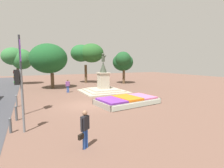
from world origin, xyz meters
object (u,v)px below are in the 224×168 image
Objects in this scene: flower_planter at (128,101)px; pedestrian_crossing_plaza at (68,85)px; kerb_bollard_south at (10,125)px; statue_monument at (103,86)px; traffic_light_near_crossing at (20,89)px; pedestrian_with_handbag at (85,127)px; kerb_bollard_mid_a at (16,113)px; banner_pole at (21,71)px; kerb_bollard_mid_b at (17,101)px.

flower_planter is 9.52m from pedestrian_crossing_plaza.
statue_monument is at bearing 45.74° from kerb_bollard_south.
traffic_light_near_crossing reaches higher than pedestrian_with_handbag.
pedestrian_with_handbag is at bearing -62.42° from kerb_bollard_mid_a.
statue_monument reaches higher than kerb_bollard_south.
pedestrian_crossing_plaza is (2.44, 15.25, -0.02)m from pedestrian_with_handbag.
banner_pole is 7.75m from pedestrian_with_handbag.
traffic_light_near_crossing is 2.05× the size of pedestrian_crossing_plaza.
statue_monument is 0.95× the size of banner_pole.
banner_pole is 5.45× the size of kerb_bollard_mid_b.
pedestrian_crossing_plaza is 13.05m from kerb_bollard_south.
kerb_bollard_mid_a is (-0.38, 2.41, -1.90)m from traffic_light_near_crossing.
pedestrian_with_handbag reaches higher than flower_planter.
flower_planter is 7.10m from statue_monument.
pedestrian_with_handbag is 1.04× the size of pedestrian_crossing_plaza.
kerb_bollard_south is at bearing -115.37° from pedestrian_crossing_plaza.
pedestrian_crossing_plaza is (-4.24, 1.70, 0.19)m from statue_monument.
banner_pole reaches higher than kerb_bollard_mid_b.
statue_monument is at bearing 63.77° from pedestrian_with_handbag.
pedestrian_crossing_plaza is (5.02, 11.98, -1.46)m from traffic_light_near_crossing.
traffic_light_near_crossing is at bearing -81.05° from kerb_bollard_mid_a.
banner_pole reaches higher than traffic_light_near_crossing.
kerb_bollard_mid_a is at bearing -119.45° from pedestrian_crossing_plaza.
pedestrian_crossing_plaza is at bearing 158.14° from statue_monument.
flower_planter is at bearing -3.15° from banner_pole.
flower_planter is 9.75m from kerb_bollard_south.
pedestrian_with_handbag is (2.56, -6.97, -2.22)m from banner_pole.
traffic_light_near_crossing is 3.78m from banner_pole.
kerb_bollard_south is at bearing -94.79° from kerb_bollard_mid_a.
kerb_bollard_south is at bearing -99.55° from banner_pole.
pedestrian_with_handbag is at bearing -51.62° from traffic_light_near_crossing.
kerb_bollard_south is (-9.26, -3.03, 0.16)m from flower_planter.
kerb_bollard_south is 6.34m from kerb_bollard_mid_b.
traffic_light_near_crossing is at bearing -112.74° from pedestrian_crossing_plaza.
pedestrian_with_handbag is 1.65× the size of kerb_bollard_mid_b.
traffic_light_near_crossing is 2.07m from kerb_bollard_south.
statue_monument reaches higher than pedestrian_with_handbag.
traffic_light_near_crossing is (-9.26, -10.28, 1.64)m from statue_monument.
traffic_light_near_crossing is at bearing -159.66° from flower_planter.
traffic_light_near_crossing reaches higher than flower_planter.
banner_pole is (0.02, 3.70, 0.78)m from traffic_light_near_crossing.
traffic_light_near_crossing is 1.97× the size of pedestrian_with_handbag.
traffic_light_near_crossing reaches higher than kerb_bollard_mid_b.
kerb_bollard_south is (-3.15, 3.46, -0.54)m from pedestrian_with_handbag.
banner_pole is 5.68× the size of kerb_bollard_mid_a.
banner_pole is 3.00m from kerb_bollard_mid_a.
pedestrian_crossing_plaza is 1.59× the size of kerb_bollard_mid_b.
kerb_bollard_south is 0.85× the size of kerb_bollard_mid_a.
traffic_light_near_crossing is at bearing -132.01° from statue_monument.
statue_monument is at bearing 20.92° from kerb_bollard_mid_b.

